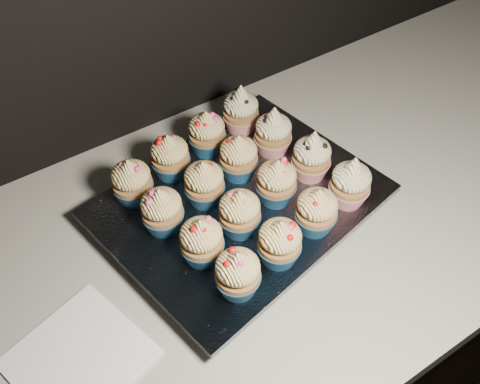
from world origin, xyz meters
The scene contains 21 objects.
cabinet centered at (0.00, 1.70, 0.43)m, with size 2.40×0.60×0.86m, color black.
worktop centered at (0.00, 1.70, 0.88)m, with size 2.44×0.64×0.04m, color beige.
napkin centered at (-0.31, 1.64, 0.90)m, with size 0.16×0.16×0.00m, color white.
baking_tray centered at (0.01, 1.73, 0.91)m, with size 0.38×0.29×0.02m, color black.
foil_lining centered at (0.01, 1.73, 0.93)m, with size 0.41×0.32×0.01m, color silver.
cupcake_0 centered at (-0.08, 1.60, 0.97)m, with size 0.06×0.06×0.08m.
cupcake_1 centered at (-0.01, 1.61, 0.97)m, with size 0.06×0.06×0.08m.
cupcake_2 centered at (0.07, 1.62, 0.97)m, with size 0.06×0.06×0.08m.
cupcake_3 centered at (0.15, 1.64, 0.97)m, with size 0.06×0.06×0.10m.
cupcake_4 centered at (-0.10, 1.67, 0.97)m, with size 0.06×0.06×0.08m.
cupcake_5 centered at (-0.03, 1.68, 0.97)m, with size 0.06×0.06×0.08m.
cupcake_6 centered at (0.05, 1.70, 0.97)m, with size 0.06×0.06×0.08m.
cupcake_7 centered at (0.13, 1.71, 0.97)m, with size 0.06×0.06×0.10m.
cupcake_8 centered at (-0.12, 1.75, 0.97)m, with size 0.06×0.06×0.08m.
cupcake_9 centered at (-0.04, 1.76, 0.97)m, with size 0.06×0.06×0.08m.
cupcake_10 centered at (0.03, 1.78, 0.97)m, with size 0.06×0.06×0.08m.
cupcake_11 centered at (0.11, 1.79, 0.97)m, with size 0.06×0.06×0.10m.
cupcake_12 centered at (-0.13, 1.82, 0.97)m, with size 0.06×0.06×0.08m.
cupcake_13 centered at (-0.06, 1.84, 0.97)m, with size 0.06×0.06×0.08m.
cupcake_14 centered at (0.02, 1.85, 0.97)m, with size 0.06×0.06×0.08m.
cupcake_15 centered at (0.10, 1.87, 0.97)m, with size 0.06×0.06×0.10m.
Camera 1 is at (-0.29, 1.27, 1.58)m, focal length 40.00 mm.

